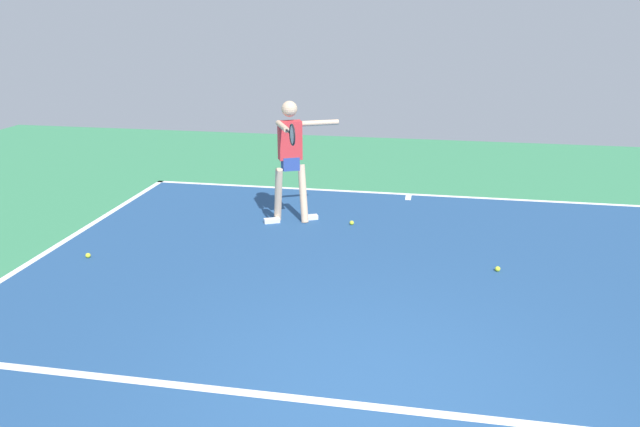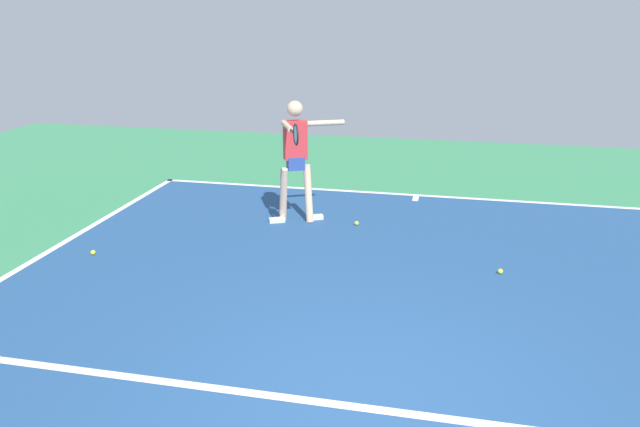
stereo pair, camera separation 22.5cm
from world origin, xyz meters
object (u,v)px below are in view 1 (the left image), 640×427
at_px(tennis_ball_by_baseline, 88,255).
at_px(tennis_ball_near_player, 498,269).
at_px(tennis_player, 291,153).
at_px(tennis_ball_centre_court, 352,223).

xyz_separation_m(tennis_ball_by_baseline, tennis_ball_near_player, (-5.27, -0.52, 0.00)).
distance_m(tennis_player, tennis_ball_by_baseline, 3.18).
bearing_deg(tennis_player, tennis_ball_near_player, 129.39).
xyz_separation_m(tennis_player, tennis_ball_centre_court, (-0.92, -0.03, -1.05)).
bearing_deg(tennis_ball_centre_court, tennis_ball_near_player, 145.24).
relative_size(tennis_player, tennis_ball_by_baseline, 28.20).
bearing_deg(tennis_ball_near_player, tennis_player, -25.08).
height_order(tennis_player, tennis_ball_near_player, tennis_player).
xyz_separation_m(tennis_ball_by_baseline, tennis_ball_centre_court, (-3.24, -1.92, 0.00)).
distance_m(tennis_ball_by_baseline, tennis_ball_centre_court, 3.77).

